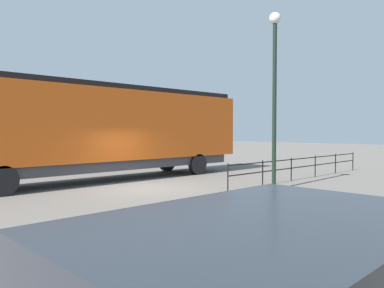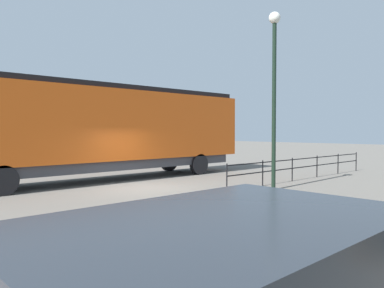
# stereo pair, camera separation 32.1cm
# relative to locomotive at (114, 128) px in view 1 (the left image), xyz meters

# --- Properties ---
(ground_plane) EXTENTS (120.00, 120.00, 0.00)m
(ground_plane) POSITION_rel_locomotive_xyz_m (3.25, -0.65, -2.47)
(ground_plane) COLOR #666059
(locomotive) EXTENTS (2.80, 15.36, 4.44)m
(locomotive) POSITION_rel_locomotive_xyz_m (0.00, 0.00, 0.00)
(locomotive) COLOR #D15114
(locomotive) RESTS_ON ground_plane
(lamp_post) EXTENTS (0.46, 0.46, 6.96)m
(lamp_post) POSITION_rel_locomotive_xyz_m (7.08, 2.81, 2.07)
(lamp_post) COLOR black
(lamp_post) RESTS_ON ground_plane
(platform_fence) EXTENTS (0.05, 11.42, 1.09)m
(platform_fence) POSITION_rel_locomotive_xyz_m (6.16, 6.76, -1.75)
(platform_fence) COLOR black
(platform_fence) RESTS_ON ground_plane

